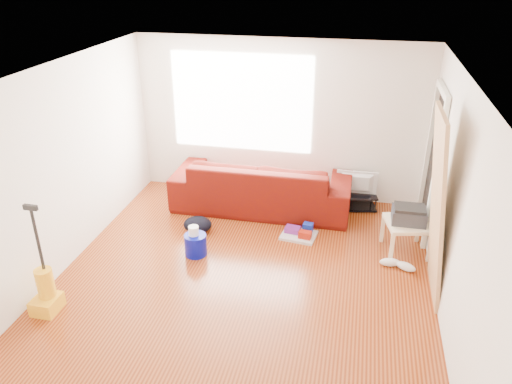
% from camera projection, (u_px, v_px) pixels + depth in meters
% --- Properties ---
extents(room, '(4.51, 5.01, 2.51)m').
position_uv_depth(room, '(251.00, 183.00, 5.65)').
color(room, '#692109').
rests_on(room, ground).
extents(sofa, '(2.70, 1.05, 0.79)m').
position_uv_depth(sofa, '(262.00, 207.00, 7.82)').
color(sofa, '#470908').
rests_on(sofa, ground).
extents(tv_stand, '(0.69, 0.48, 0.24)m').
position_uv_depth(tv_stand, '(355.00, 201.00, 7.74)').
color(tv_stand, black).
rests_on(tv_stand, ground).
extents(tv, '(0.62, 0.08, 0.36)m').
position_uv_depth(tv, '(357.00, 184.00, 7.61)').
color(tv, black).
rests_on(tv, tv_stand).
extents(side_table, '(0.64, 0.64, 0.44)m').
position_uv_depth(side_table, '(407.00, 227.00, 6.52)').
color(side_table, beige).
rests_on(side_table, ground).
extents(printer, '(0.43, 0.33, 0.22)m').
position_uv_depth(printer, '(409.00, 215.00, 6.44)').
color(printer, '#2D2D34').
rests_on(printer, side_table).
extents(bucket, '(0.35, 0.35, 0.29)m').
position_uv_depth(bucket, '(196.00, 254.00, 6.60)').
color(bucket, '#050D96').
rests_on(bucket, ground).
extents(toilet_paper, '(0.13, 0.13, 0.12)m').
position_uv_depth(toilet_paper, '(194.00, 240.00, 6.52)').
color(toilet_paper, white).
rests_on(toilet_paper, bucket).
extents(cleaning_tray, '(0.52, 0.44, 0.17)m').
position_uv_depth(cleaning_tray, '(300.00, 233.00, 6.99)').
color(cleaning_tray, silver).
rests_on(cleaning_tray, ground).
extents(backpack, '(0.44, 0.37, 0.22)m').
position_uv_depth(backpack, '(198.00, 231.00, 7.14)').
color(backpack, black).
rests_on(backpack, ground).
extents(sneakers, '(0.47, 0.24, 0.11)m').
position_uv_depth(sneakers, '(398.00, 264.00, 6.29)').
color(sneakers, white).
rests_on(sneakers, ground).
extents(vacuum, '(0.27, 0.31, 1.29)m').
position_uv_depth(vacuum, '(46.00, 292.00, 5.49)').
color(vacuum, yellow).
rests_on(vacuum, ground).
extents(door_panel, '(0.27, 0.87, 2.17)m').
position_uv_depth(door_panel, '(423.00, 289.00, 5.91)').
color(door_panel, '#BF7D4F').
rests_on(door_panel, ground).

